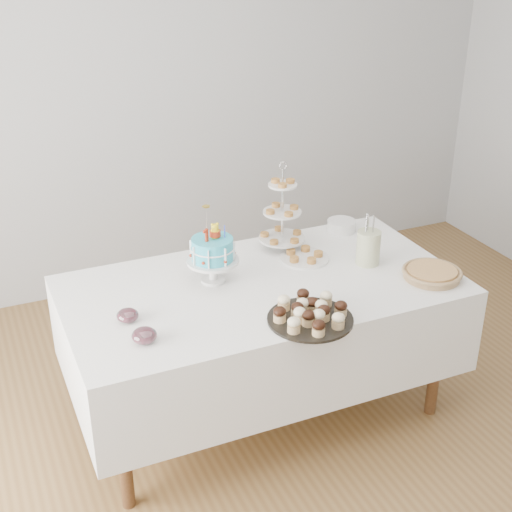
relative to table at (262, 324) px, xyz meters
name	(u,v)px	position (x,y,z in m)	size (l,w,h in m)	color
floor	(286,445)	(0.00, -0.30, -0.54)	(5.00, 5.00, 0.00)	brown
walls	(292,193)	(0.00, -0.30, 0.81)	(5.04, 4.04, 2.70)	#ACAFB2
table	(262,324)	(0.00, 0.00, 0.00)	(1.92, 1.02, 0.77)	silver
birthday_cake	(213,262)	(-0.21, 0.12, 0.33)	(0.26, 0.26, 0.39)	silver
cupcake_tray	(310,312)	(0.06, -0.40, 0.27)	(0.39, 0.39, 0.09)	black
pie	(432,273)	(0.80, -0.28, 0.25)	(0.30, 0.30, 0.05)	#A27F58
tiered_stand	(282,213)	(0.27, 0.34, 0.43)	(0.25, 0.25, 0.49)	silver
plate_stack	(341,226)	(0.68, 0.40, 0.26)	(0.16, 0.16, 0.06)	silver
pastry_plate	(304,256)	(0.31, 0.16, 0.24)	(0.26, 0.26, 0.04)	silver
jam_bowl_a	(144,336)	(-0.66, -0.27, 0.26)	(0.11, 0.11, 0.06)	silver
jam_bowl_b	(128,316)	(-0.69, -0.08, 0.25)	(0.10, 0.10, 0.06)	silver
utensil_pitcher	(368,246)	(0.59, -0.01, 0.32)	(0.13, 0.12, 0.27)	beige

